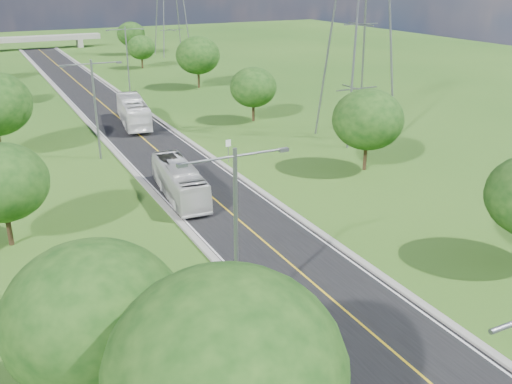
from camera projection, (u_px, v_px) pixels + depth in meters
ground at (122, 120)px, 73.36m from camera, size 260.00×260.00×0.00m
road at (110, 111)px, 78.34m from camera, size 8.00×150.00×0.06m
curb_left at (79, 113)px, 76.52m from camera, size 0.50×150.00×0.22m
curb_right at (141, 107)px, 80.10m from camera, size 0.50×150.00×0.22m
speed_limit_sign at (228, 147)px, 56.66m from camera, size 0.55×0.09×2.40m
overpass at (37, 39)px, 139.03m from camera, size 30.00×3.00×3.20m
streetlight_near_left at (236, 225)px, 28.75m from camera, size 5.90×0.25×10.00m
streetlight_mid_left at (95, 101)px, 56.21m from camera, size 5.90×0.25×10.00m
streetlight_far_right at (127, 54)px, 88.71m from camera, size 5.90×0.25×10.00m
power_tower_near at (362, 10)px, 60.92m from camera, size 9.00×6.40×28.00m
tree_la at (94, 317)px, 22.31m from camera, size 7.14×7.14×8.30m
tree_lb at (1, 183)px, 38.32m from camera, size 6.30×6.30×7.33m
tree_lf at (226, 371)px, 18.35m from camera, size 7.98×7.98×9.28m
tree_rb at (368, 119)px, 53.35m from camera, size 6.72×6.72×7.82m
tree_rc at (253, 87)px, 71.45m from camera, size 5.88×5.88×6.84m
tree_rd at (198, 55)px, 91.92m from camera, size 7.14×7.14×8.30m
tree_re at (141, 47)px, 111.28m from camera, size 5.46×5.46×6.35m
tree_rf at (131, 34)px, 129.17m from camera, size 6.30×6.30×7.33m
bus_outbound at (133, 112)px, 70.39m from camera, size 4.44×12.21×3.33m
bus_inbound at (180, 181)px, 47.68m from camera, size 3.37×10.67×2.92m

